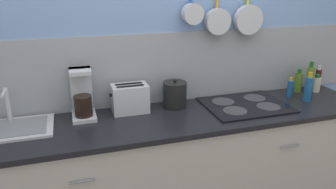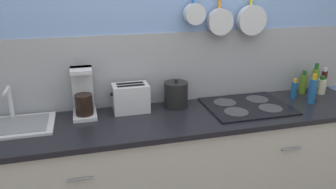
{
  "view_description": "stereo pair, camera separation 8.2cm",
  "coord_description": "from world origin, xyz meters",
  "px_view_note": "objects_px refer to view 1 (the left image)",
  "views": [
    {
      "loc": [
        -0.68,
        -1.89,
        1.79
      ],
      "look_at": [
        -0.09,
        0.0,
        1.08
      ],
      "focal_mm": 35.0,
      "sensor_mm": 36.0,
      "label": 1
    },
    {
      "loc": [
        -0.6,
        -1.91,
        1.79
      ],
      "look_at": [
        -0.09,
        0.0,
        1.08
      ],
      "focal_mm": 35.0,
      "sensor_mm": 36.0,
      "label": 2
    }
  ],
  "objects_px": {
    "coffee_maker": "(82,97)",
    "bottle_vinegar": "(308,88)",
    "bottle_dish_soap": "(298,82)",
    "kettle": "(175,94)",
    "bottle_sesame_oil": "(318,78)",
    "bottle_cooking_wine": "(309,79)",
    "bottle_olive_oil": "(290,88)",
    "toaster": "(130,98)",
    "bottle_hot_sauce": "(316,84)"
  },
  "relations": [
    {
      "from": "coffee_maker",
      "to": "bottle_vinegar",
      "type": "xyz_separation_m",
      "value": [
        1.61,
        -0.2,
        -0.04
      ]
    },
    {
      "from": "toaster",
      "to": "bottle_dish_soap",
      "type": "relative_size",
      "value": 1.4
    },
    {
      "from": "bottle_hot_sauce",
      "to": "bottle_sesame_oil",
      "type": "height_order",
      "value": "bottle_sesame_oil"
    },
    {
      "from": "bottle_vinegar",
      "to": "bottle_cooking_wine",
      "type": "height_order",
      "value": "bottle_cooking_wine"
    },
    {
      "from": "toaster",
      "to": "bottle_vinegar",
      "type": "bearing_deg",
      "value": -7.98
    },
    {
      "from": "bottle_olive_oil",
      "to": "bottle_dish_soap",
      "type": "distance_m",
      "value": 0.15
    },
    {
      "from": "kettle",
      "to": "bottle_dish_soap",
      "type": "relative_size",
      "value": 1.11
    },
    {
      "from": "bottle_dish_soap",
      "to": "toaster",
      "type": "bearing_deg",
      "value": -179.2
    },
    {
      "from": "bottle_vinegar",
      "to": "bottle_sesame_oil",
      "type": "distance_m",
      "value": 0.36
    },
    {
      "from": "toaster",
      "to": "bottle_vinegar",
      "type": "distance_m",
      "value": 1.31
    },
    {
      "from": "bottle_olive_oil",
      "to": "bottle_dish_soap",
      "type": "relative_size",
      "value": 0.82
    },
    {
      "from": "bottle_dish_soap",
      "to": "bottle_sesame_oil",
      "type": "xyz_separation_m",
      "value": [
        0.21,
        0.02,
        0.0
      ]
    },
    {
      "from": "bottle_vinegar",
      "to": "bottle_sesame_oil",
      "type": "height_order",
      "value": "bottle_vinegar"
    },
    {
      "from": "kettle",
      "to": "bottle_dish_soap",
      "type": "xyz_separation_m",
      "value": [
        1.05,
        0.02,
        -0.01
      ]
    },
    {
      "from": "bottle_vinegar",
      "to": "bottle_hot_sauce",
      "type": "distance_m",
      "value": 0.26
    },
    {
      "from": "bottle_olive_oil",
      "to": "bottle_sesame_oil",
      "type": "height_order",
      "value": "bottle_sesame_oil"
    },
    {
      "from": "coffee_maker",
      "to": "bottle_vinegar",
      "type": "distance_m",
      "value": 1.62
    },
    {
      "from": "bottle_vinegar",
      "to": "bottle_dish_soap",
      "type": "xyz_separation_m",
      "value": [
        0.07,
        0.2,
        -0.02
      ]
    },
    {
      "from": "bottle_olive_oil",
      "to": "bottle_sesame_oil",
      "type": "bearing_deg",
      "value": 16.5
    },
    {
      "from": "bottle_dish_soap",
      "to": "bottle_olive_oil",
      "type": "bearing_deg",
      "value": -149.57
    },
    {
      "from": "coffee_maker",
      "to": "kettle",
      "type": "bearing_deg",
      "value": -1.67
    },
    {
      "from": "bottle_cooking_wine",
      "to": "bottle_olive_oil",
      "type": "bearing_deg",
      "value": -170.76
    },
    {
      "from": "toaster",
      "to": "bottle_olive_oil",
      "type": "relative_size",
      "value": 1.7
    },
    {
      "from": "bottle_olive_oil",
      "to": "bottle_cooking_wine",
      "type": "height_order",
      "value": "bottle_cooking_wine"
    },
    {
      "from": "coffee_maker",
      "to": "bottle_olive_oil",
      "type": "xyz_separation_m",
      "value": [
        1.55,
        -0.08,
        -0.07
      ]
    },
    {
      "from": "kettle",
      "to": "toaster",
      "type": "bearing_deg",
      "value": 179.97
    },
    {
      "from": "coffee_maker",
      "to": "kettle",
      "type": "height_order",
      "value": "coffee_maker"
    },
    {
      "from": "bottle_cooking_wine",
      "to": "bottle_hot_sauce",
      "type": "height_order",
      "value": "bottle_cooking_wine"
    },
    {
      "from": "kettle",
      "to": "bottle_vinegar",
      "type": "distance_m",
      "value": 1.0
    },
    {
      "from": "bottle_olive_oil",
      "to": "bottle_vinegar",
      "type": "xyz_separation_m",
      "value": [
        0.06,
        -0.12,
        0.03
      ]
    },
    {
      "from": "bottle_vinegar",
      "to": "bottle_dish_soap",
      "type": "distance_m",
      "value": 0.21
    },
    {
      "from": "bottle_dish_soap",
      "to": "bottle_hot_sauce",
      "type": "distance_m",
      "value": 0.15
    },
    {
      "from": "coffee_maker",
      "to": "bottle_sesame_oil",
      "type": "relative_size",
      "value": 1.68
    },
    {
      "from": "bottle_dish_soap",
      "to": "bottle_cooking_wine",
      "type": "relative_size",
      "value": 0.74
    },
    {
      "from": "kettle",
      "to": "bottle_hot_sauce",
      "type": "bearing_deg",
      "value": -1.14
    },
    {
      "from": "bottle_cooking_wine",
      "to": "kettle",
      "type": "bearing_deg",
      "value": 178.64
    },
    {
      "from": "bottle_vinegar",
      "to": "bottle_cooking_wine",
      "type": "relative_size",
      "value": 0.87
    },
    {
      "from": "bottle_sesame_oil",
      "to": "toaster",
      "type": "bearing_deg",
      "value": -178.46
    },
    {
      "from": "bottle_vinegar",
      "to": "bottle_cooking_wine",
      "type": "distance_m",
      "value": 0.21
    },
    {
      "from": "coffee_maker",
      "to": "bottle_hot_sauce",
      "type": "relative_size",
      "value": 2.27
    },
    {
      "from": "toaster",
      "to": "bottle_cooking_wine",
      "type": "bearing_deg",
      "value": -1.07
    },
    {
      "from": "kettle",
      "to": "bottle_cooking_wine",
      "type": "relative_size",
      "value": 0.82
    },
    {
      "from": "bottle_vinegar",
      "to": "bottle_dish_soap",
      "type": "bearing_deg",
      "value": 71.15
    },
    {
      "from": "coffee_maker",
      "to": "toaster",
      "type": "bearing_deg",
      "value": -3.36
    },
    {
      "from": "kettle",
      "to": "bottle_hot_sauce",
      "type": "distance_m",
      "value": 1.19
    },
    {
      "from": "bottle_sesame_oil",
      "to": "bottle_olive_oil",
      "type": "bearing_deg",
      "value": -163.5
    },
    {
      "from": "coffee_maker",
      "to": "bottle_olive_oil",
      "type": "height_order",
      "value": "coffee_maker"
    },
    {
      "from": "toaster",
      "to": "bottle_vinegar",
      "type": "relative_size",
      "value": 1.18
    },
    {
      "from": "bottle_cooking_wine",
      "to": "bottle_sesame_oil",
      "type": "height_order",
      "value": "bottle_cooking_wine"
    },
    {
      "from": "kettle",
      "to": "bottle_sesame_oil",
      "type": "height_order",
      "value": "kettle"
    }
  ]
}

